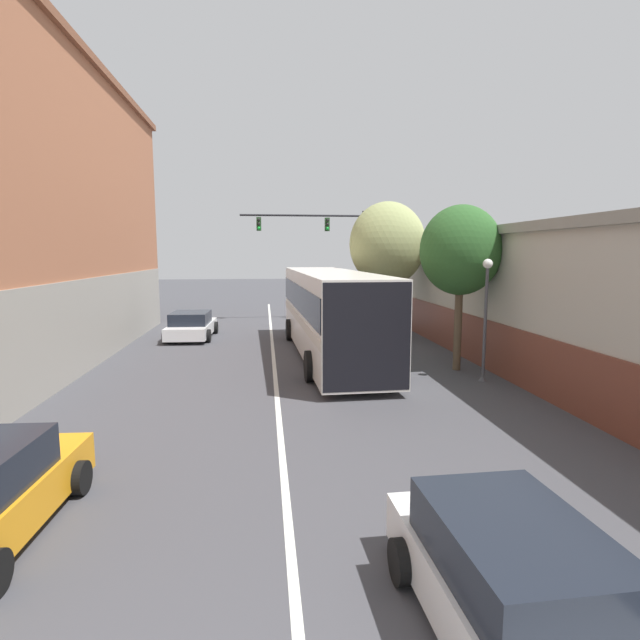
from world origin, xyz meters
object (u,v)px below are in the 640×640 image
at_px(parked_car_left_mid, 191,326).
at_px(street_tree_near, 461,251).
at_px(street_lamp, 486,312).
at_px(traffic_signal_gantry, 328,242).
at_px(hatchback_foreground, 523,599).
at_px(bus, 330,309).
at_px(street_tree_far, 387,244).

relative_size(parked_car_left_mid, street_tree_near, 0.75).
distance_m(parked_car_left_mid, street_tree_near, 13.32).
bearing_deg(street_lamp, traffic_signal_gantry, 101.31).
height_order(hatchback_foreground, traffic_signal_gantry, traffic_signal_gantry).
xyz_separation_m(bus, street_tree_near, (4.14, -2.85, 2.26)).
bearing_deg(street_tree_far, bus, -126.60).
relative_size(parked_car_left_mid, traffic_signal_gantry, 0.57).
bearing_deg(hatchback_foreground, parked_car_left_mid, 15.09).
bearing_deg(street_tree_near, street_lamp, -81.08).
bearing_deg(parked_car_left_mid, bus, -126.82).
distance_m(bus, hatchback_foreground, 15.16).
relative_size(bus, street_tree_near, 2.21).
relative_size(hatchback_foreground, street_lamp, 1.13).
distance_m(bus, traffic_signal_gantry, 11.37).
bearing_deg(hatchback_foreground, bus, -1.89).
bearing_deg(street_tree_far, street_tree_near, -84.57).
relative_size(traffic_signal_gantry, street_tree_far, 1.15).
xyz_separation_m(bus, street_tree_far, (3.43, 4.61, 2.62)).
bearing_deg(traffic_signal_gantry, parked_car_left_mid, -140.92).
bearing_deg(parked_car_left_mid, hatchback_foreground, -161.15).
bearing_deg(parked_car_left_mid, street_tree_near, -125.17).
xyz_separation_m(parked_car_left_mid, street_tree_far, (9.53, -0.29, 3.90)).
height_order(bus, parked_car_left_mid, bus).
bearing_deg(bus, street_tree_near, -126.48).
bearing_deg(hatchback_foreground, street_tree_near, -20.56).
distance_m(traffic_signal_gantry, street_tree_near, 14.07).
bearing_deg(street_tree_near, hatchback_foreground, -108.77).
height_order(bus, street_tree_far, street_tree_far).
distance_m(traffic_signal_gantry, street_tree_far, 6.66).
xyz_separation_m(hatchback_foreground, street_lamp, (4.42, 10.66, 1.58)).
relative_size(bus, street_tree_far, 1.93).
bearing_deg(street_lamp, parked_car_left_mid, 138.28).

